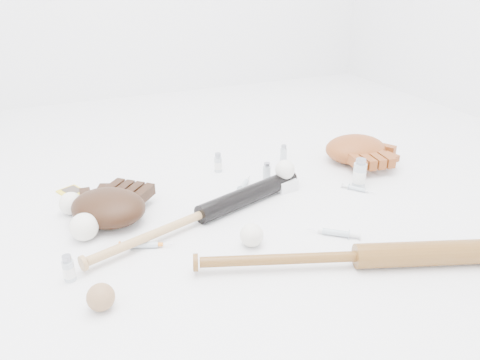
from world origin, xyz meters
name	(u,v)px	position (x,y,z in m)	size (l,w,h in m)	color
bat_dark	(202,214)	(-0.14, -0.05, 0.03)	(0.82, 0.06, 0.06)	black
bat_wood	(359,256)	(0.16, -0.43, 0.03)	(0.90, 0.07, 0.07)	brown
glove_dark	(108,207)	(-0.40, 0.07, 0.05)	(0.28, 0.28, 0.10)	black
glove_tan	(356,149)	(0.58, 0.17, 0.05)	(0.29, 0.29, 0.10)	brown
trading_card	(72,192)	(-0.48, 0.32, 0.00)	(0.07, 0.10, 0.01)	yellow
pedestal	(284,184)	(0.20, 0.06, 0.02)	(0.07, 0.07, 0.04)	white
baseball_on_pedestal	(285,170)	(0.20, 0.06, 0.07)	(0.07, 0.07, 0.07)	white
baseball_left	(84,227)	(-0.48, 0.00, 0.04)	(0.08, 0.08, 0.08)	white
baseball_upper	(71,203)	(-0.50, 0.17, 0.04)	(0.07, 0.07, 0.07)	white
baseball_mid	(252,235)	(-0.05, -0.22, 0.03)	(0.07, 0.07, 0.07)	white
baseball_aged	(101,297)	(-0.48, -0.32, 0.03)	(0.06, 0.06, 0.06)	#966D48
syringe_0	(145,245)	(-0.33, -0.11, 0.01)	(0.17, 0.03, 0.02)	#ADBCC6
syringe_1	(336,233)	(0.19, -0.27, 0.01)	(0.17, 0.03, 0.02)	#ADBCC6
syringe_2	(244,185)	(0.08, 0.12, 0.01)	(0.16, 0.03, 0.02)	#ADBCC6
syringe_3	(357,189)	(0.43, -0.06, 0.01)	(0.13, 0.02, 0.02)	#ADBCC6
vial_0	(218,162)	(0.04, 0.29, 0.04)	(0.03, 0.03, 0.07)	#B4BFC6
vial_1	(284,153)	(0.32, 0.28, 0.03)	(0.03, 0.03, 0.07)	#B4BFC6
vial_2	(267,172)	(0.18, 0.14, 0.04)	(0.03, 0.03, 0.07)	#B4BFC6
vial_3	(360,173)	(0.45, -0.03, 0.05)	(0.04, 0.04, 0.11)	#B4BFC6
vial_4	(68,268)	(-0.54, -0.18, 0.04)	(0.03, 0.03, 0.07)	#B4BFC6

